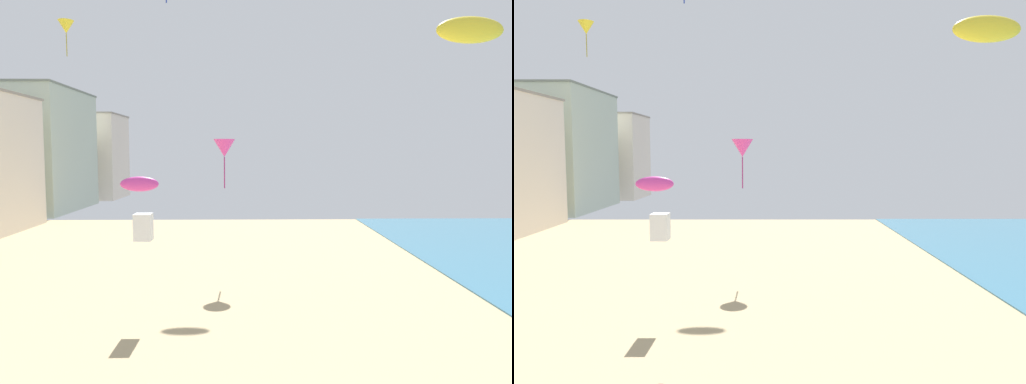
% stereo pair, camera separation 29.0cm
% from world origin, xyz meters
% --- Properties ---
extents(boardwalk_hotel_far, '(10.69, 19.78, 18.91)m').
position_xyz_m(boardwalk_hotel_far, '(-27.72, 71.03, 9.46)').
color(boardwalk_hotel_far, '#B7C6B2').
rests_on(boardwalk_hotel_far, ground).
extents(boardwalk_hotel_distant, '(13.82, 12.95, 16.53)m').
position_xyz_m(boardwalk_hotel_distant, '(-27.72, 90.68, 8.27)').
color(boardwalk_hotel_distant, silver).
rests_on(boardwalk_hotel_distant, ground).
extents(kite_white_box, '(0.94, 0.94, 1.47)m').
position_xyz_m(kite_white_box, '(-1.52, 22.49, 5.06)').
color(kite_white_box, white).
extents(kite_magenta_delta, '(1.64, 1.64, 3.72)m').
position_xyz_m(kite_magenta_delta, '(2.44, 32.46, 9.45)').
color(kite_magenta_delta, '#DB3D9E').
extents(kite_magenta_parafoil, '(1.56, 0.43, 0.60)m').
position_xyz_m(kite_magenta_parafoil, '(-0.16, 15.90, 7.88)').
color(kite_magenta_parafoil, '#DB3D9E').
extents(kite_yellow_parafoil, '(2.82, 0.78, 1.10)m').
position_xyz_m(kite_yellow_parafoil, '(13.46, 16.76, 14.22)').
color(kite_yellow_parafoil, yellow).
extents(kite_yellow_delta, '(1.36, 1.36, 3.10)m').
position_xyz_m(kite_yellow_delta, '(-11.76, 39.49, 20.11)').
color(kite_yellow_delta, yellow).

